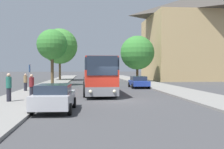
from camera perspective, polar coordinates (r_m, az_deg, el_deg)
ground_plane at (r=19.52m, az=0.95°, el=-5.61°), size 300.00×300.00×0.00m
sidewalk_left at (r=19.96m, az=-19.52°, el=-5.32°), size 4.00×120.00×0.15m
sidewalk_right at (r=21.48m, az=19.91°, el=-4.85°), size 4.00×120.00×0.15m
building_right_background at (r=56.22m, az=18.86°, el=7.80°), size 21.15×15.91×17.38m
bus_front at (r=24.52m, az=-3.01°, el=-0.02°), size 2.90×10.70×3.31m
bus_middle at (r=38.08m, az=-4.03°, el=0.63°), size 2.89×11.93×3.48m
parked_car_left_curb at (r=14.79m, az=-12.46°, el=-4.85°), size 2.27×4.23×1.50m
parked_car_right_near at (r=31.63m, az=5.82°, el=-1.57°), size 2.19×4.45×1.39m
bus_stop_sign at (r=22.02m, az=-17.48°, el=-0.34°), size 0.08×0.45×2.56m
pedestrian_waiting_near at (r=18.85m, az=-21.55°, el=-2.55°), size 0.36×0.36×1.89m
pedestrian_waiting_far at (r=20.29m, az=-17.11°, el=-2.42°), size 0.36×0.36×1.78m
pedestrian_walking_back at (r=27.02m, az=-18.32°, el=-1.59°), size 0.36×0.36×1.69m
tree_left_near at (r=49.99m, az=-11.31°, el=6.04°), size 6.57×6.57×9.57m
tree_left_far at (r=36.02m, az=-12.90°, el=6.34°), size 4.06×4.06×7.40m
tree_right_near at (r=44.46m, az=5.54°, el=4.74°), size 5.71×5.71×7.67m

